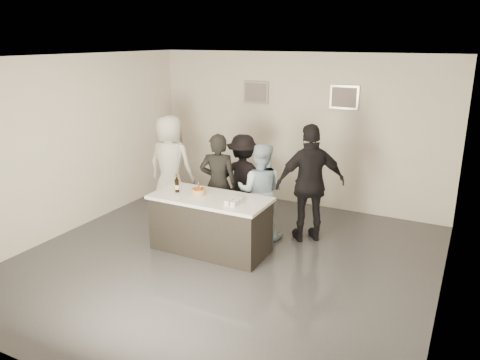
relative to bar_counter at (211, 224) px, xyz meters
The scene contains 19 objects.
floor 0.63m from the bar_counter, 30.72° to the right, with size 6.00×6.00×0.00m, color #3D3D42.
ceiling 2.59m from the bar_counter, 30.72° to the right, with size 6.00×6.00×0.00m, color white.
wall_back 2.99m from the bar_counter, 82.17° to the left, with size 6.00×0.04×3.00m, color silver.
wall_front 3.41m from the bar_counter, 83.26° to the right, with size 6.00×0.04×3.00m, color silver.
wall_left 2.83m from the bar_counter, behind, with size 0.04×6.00×3.00m, color silver.
wall_right 3.55m from the bar_counter, ahead, with size 0.04×6.00×3.00m, color silver.
picture_left 3.30m from the bar_counter, 100.70° to the left, with size 0.54×0.04×0.44m, color #B2B2B7.
picture_right 3.50m from the bar_counter, 64.96° to the left, with size 0.54×0.04×0.44m, color #B2B2B7.
bar_counter is the anchor object (origin of this frame).
cake 0.53m from the bar_counter, behind, with size 0.22×0.22×0.08m, color orange.
beer_bottle_a 0.88m from the bar_counter, behind, with size 0.07×0.07×0.26m, color black.
beer_bottle_b 0.82m from the bar_counter, behind, with size 0.07×0.07×0.26m, color black.
tumbler_cluster 0.68m from the bar_counter, 13.97° to the right, with size 0.19×0.30×0.08m, color orange.
candles 0.61m from the bar_counter, 133.89° to the right, with size 0.24×0.08×0.01m, color pink.
person_main_black 0.87m from the bar_counter, 109.96° to the left, with size 0.64×0.42×1.74m, color black.
person_main_blue 1.04m from the bar_counter, 61.40° to the left, with size 0.79×0.62×1.63m, color #ADCBE3.
person_guest_left 2.02m from the bar_counter, 143.10° to the left, with size 0.92×0.60×1.88m, color white.
person_guest_right 1.75m from the bar_counter, 41.93° to the left, with size 1.15×0.48×1.96m, color black.
person_guest_back 1.47m from the bar_counter, 95.68° to the left, with size 1.04×0.60×1.61m, color black.
Camera 1 is at (3.14, -5.64, 3.26)m, focal length 35.00 mm.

